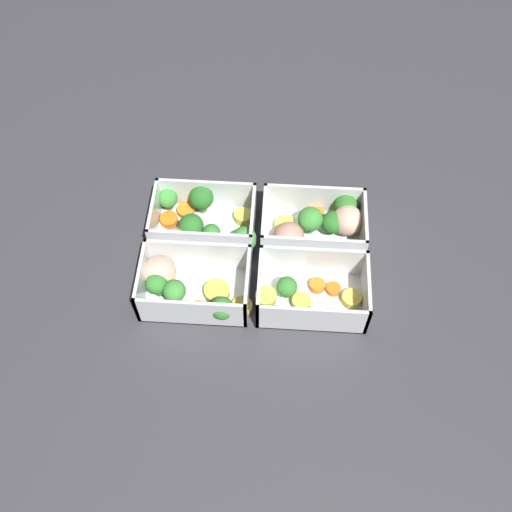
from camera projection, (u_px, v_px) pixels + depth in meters
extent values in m
plane|color=#38383D|center=(256.00, 264.00, 0.93)|extent=(4.00, 4.00, 0.00)
cube|color=white|center=(312.00, 235.00, 0.96)|extent=(0.16, 0.10, 0.00)
cube|color=white|center=(314.00, 199.00, 0.96)|extent=(0.16, 0.01, 0.06)
cube|color=white|center=(313.00, 251.00, 0.91)|extent=(0.16, 0.01, 0.06)
cube|color=white|center=(363.00, 227.00, 0.93)|extent=(0.01, 0.10, 0.06)
cube|color=white|center=(264.00, 222.00, 0.93)|extent=(0.01, 0.10, 0.06)
cylinder|color=#519448|center=(309.00, 228.00, 0.95)|extent=(0.01, 0.01, 0.02)
sphere|color=#42933D|center=(310.00, 219.00, 0.93)|extent=(0.04, 0.04, 0.04)
sphere|color=tan|center=(289.00, 237.00, 0.92)|extent=(0.06, 0.06, 0.05)
cylinder|color=#407A37|center=(331.00, 229.00, 0.95)|extent=(0.01, 0.01, 0.01)
sphere|color=#2D7228|center=(332.00, 222.00, 0.94)|extent=(0.04, 0.04, 0.04)
cylinder|color=#407A37|center=(344.00, 213.00, 0.97)|extent=(0.01, 0.01, 0.01)
sphere|color=#2D7228|center=(346.00, 205.00, 0.95)|extent=(0.04, 0.04, 0.04)
sphere|color=beige|center=(347.00, 220.00, 0.94)|extent=(0.06, 0.06, 0.05)
cylinder|color=orange|center=(316.00, 214.00, 0.97)|extent=(0.03, 0.03, 0.01)
cylinder|color=#DBC647|center=(285.00, 225.00, 0.96)|extent=(0.05, 0.05, 0.01)
cylinder|color=yellow|center=(352.00, 256.00, 0.92)|extent=(0.04, 0.04, 0.01)
cube|color=white|center=(205.00, 230.00, 0.96)|extent=(0.16, 0.10, 0.00)
cube|color=white|center=(207.00, 194.00, 0.96)|extent=(0.16, 0.01, 0.06)
cube|color=white|center=(200.00, 245.00, 0.91)|extent=(0.16, 0.01, 0.06)
cube|color=white|center=(253.00, 221.00, 0.94)|extent=(0.01, 0.10, 0.06)
cube|color=white|center=(155.00, 216.00, 0.94)|extent=(0.01, 0.10, 0.06)
cylinder|color=#49883F|center=(212.00, 239.00, 0.94)|extent=(0.01, 0.01, 0.02)
sphere|color=#388433|center=(211.00, 233.00, 0.92)|extent=(0.03, 0.03, 0.03)
cylinder|color=orange|center=(169.00, 220.00, 0.96)|extent=(0.04, 0.04, 0.01)
cylinder|color=#407A37|center=(192.00, 234.00, 0.95)|extent=(0.01, 0.01, 0.01)
sphere|color=#2D7228|center=(191.00, 226.00, 0.93)|extent=(0.04, 0.04, 0.04)
cylinder|color=orange|center=(186.00, 210.00, 0.98)|extent=(0.04, 0.04, 0.01)
cylinder|color=#407A37|center=(202.00, 207.00, 0.97)|extent=(0.01, 0.01, 0.02)
sphere|color=#2D7228|center=(201.00, 198.00, 0.95)|extent=(0.04, 0.04, 0.04)
cylinder|color=#DBC647|center=(243.00, 216.00, 0.97)|extent=(0.04, 0.04, 0.01)
sphere|color=#D19E8C|center=(174.00, 241.00, 0.92)|extent=(0.06, 0.06, 0.04)
cylinder|color=#519448|center=(169.00, 205.00, 0.98)|extent=(0.01, 0.01, 0.01)
sphere|color=#42933D|center=(168.00, 198.00, 0.96)|extent=(0.03, 0.03, 0.03)
cylinder|color=#519448|center=(244.00, 246.00, 0.94)|extent=(0.01, 0.01, 0.01)
sphere|color=#42933D|center=(244.00, 239.00, 0.92)|extent=(0.04, 0.04, 0.04)
cube|color=white|center=(311.00, 299.00, 0.89)|extent=(0.16, 0.10, 0.00)
cube|color=white|center=(313.00, 261.00, 0.90)|extent=(0.16, 0.01, 0.06)
cube|color=white|center=(312.00, 320.00, 0.84)|extent=(0.16, 0.01, 0.06)
cube|color=white|center=(366.00, 292.00, 0.87)|extent=(0.01, 0.10, 0.06)
cube|color=white|center=(259.00, 286.00, 0.87)|extent=(0.01, 0.10, 0.06)
cylinder|color=#DBC647|center=(301.00, 302.00, 0.88)|extent=(0.04, 0.04, 0.01)
cylinder|color=orange|center=(334.00, 289.00, 0.90)|extent=(0.03, 0.03, 0.01)
cylinder|color=#DBC647|center=(266.00, 297.00, 0.88)|extent=(0.04, 0.04, 0.02)
cylinder|color=#DBC647|center=(352.00, 298.00, 0.88)|extent=(0.04, 0.04, 0.01)
cylinder|color=orange|center=(317.00, 286.00, 0.90)|extent=(0.03, 0.03, 0.01)
cylinder|color=#49883F|center=(286.00, 293.00, 0.89)|extent=(0.01, 0.01, 0.01)
sphere|color=#388433|center=(287.00, 287.00, 0.87)|extent=(0.03, 0.03, 0.03)
cube|color=white|center=(197.00, 293.00, 0.90)|extent=(0.16, 0.10, 0.00)
cube|color=white|center=(199.00, 255.00, 0.90)|extent=(0.16, 0.01, 0.06)
cube|color=white|center=(191.00, 313.00, 0.85)|extent=(0.16, 0.01, 0.06)
cube|color=white|center=(248.00, 286.00, 0.87)|extent=(0.01, 0.10, 0.06)
cube|color=white|center=(143.00, 280.00, 0.88)|extent=(0.01, 0.10, 0.06)
cylinder|color=#DBC647|center=(242.00, 307.00, 0.88)|extent=(0.04, 0.04, 0.01)
cylinder|color=#49883F|center=(159.00, 291.00, 0.89)|extent=(0.01, 0.01, 0.02)
sphere|color=#388433|center=(157.00, 284.00, 0.87)|extent=(0.03, 0.03, 0.03)
cylinder|color=#DBC647|center=(217.00, 292.00, 0.89)|extent=(0.04, 0.04, 0.02)
cylinder|color=#49883F|center=(223.00, 315.00, 0.87)|extent=(0.01, 0.01, 0.02)
sphere|color=#388433|center=(222.00, 308.00, 0.85)|extent=(0.03, 0.03, 0.03)
sphere|color=beige|center=(160.00, 272.00, 0.89)|extent=(0.06, 0.06, 0.05)
cylinder|color=#519448|center=(176.00, 298.00, 0.88)|extent=(0.01, 0.01, 0.02)
sphere|color=#42933D|center=(174.00, 291.00, 0.86)|extent=(0.03, 0.03, 0.03)
cylinder|color=orange|center=(198.00, 308.00, 0.88)|extent=(0.02, 0.02, 0.01)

